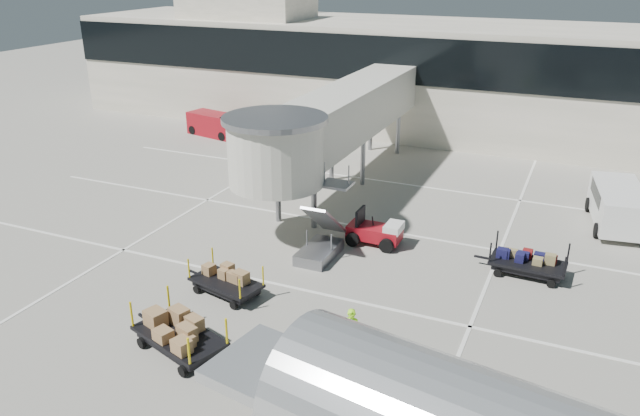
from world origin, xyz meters
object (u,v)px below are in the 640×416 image
at_px(box_cart_near, 176,334).
at_px(belt_loader, 215,125).
at_px(suitcase_cart, 529,263).
at_px(baggage_tug, 376,232).
at_px(box_cart_far, 227,283).
at_px(ground_worker, 351,332).
at_px(minivan, 617,203).

height_order(box_cart_near, belt_loader, belt_loader).
bearing_deg(box_cart_near, suitcase_cart, 63.94).
height_order(baggage_tug, box_cart_near, baggage_tug).
bearing_deg(box_cart_far, belt_loader, 136.76).
xyz_separation_m(baggage_tug, ground_worker, (2.13, -8.72, 0.26)).
height_order(baggage_tug, ground_worker, ground_worker).
height_order(baggage_tug, minivan, minivan).
bearing_deg(ground_worker, suitcase_cart, 52.50).
bearing_deg(suitcase_cart, baggage_tug, 179.62).
bearing_deg(suitcase_cart, minivan, 67.99).
bearing_deg(box_cart_near, baggage_tug, 91.02).
height_order(box_cart_far, belt_loader, belt_loader).
bearing_deg(baggage_tug, box_cart_far, -119.03).
distance_m(baggage_tug, box_cart_far, 7.93).
bearing_deg(minivan, belt_loader, 158.71).
bearing_deg(ground_worker, box_cart_near, -165.52).
relative_size(box_cart_far, belt_loader, 0.77).
bearing_deg(belt_loader, suitcase_cart, -16.99).
height_order(box_cart_near, minivan, minivan).
bearing_deg(belt_loader, box_cart_far, -43.80).
bearing_deg(box_cart_near, belt_loader, 138.41).
bearing_deg(ground_worker, belt_loader, 124.16).
xyz_separation_m(box_cart_near, box_cart_far, (-0.45, 4.04, -0.13)).
bearing_deg(baggage_tug, ground_worker, -76.05).
xyz_separation_m(suitcase_cart, ground_worker, (-4.86, -8.39, 0.31)).
height_order(suitcase_cart, minivan, minivan).
relative_size(box_cart_far, minivan, 0.67).
xyz_separation_m(box_cart_near, ground_worker, (5.55, 2.23, 0.22)).
xyz_separation_m(baggage_tug, box_cart_far, (-3.88, -6.92, -0.09)).
distance_m(ground_worker, belt_loader, 29.65).
bearing_deg(suitcase_cart, box_cart_near, -132.06).
distance_m(box_cart_near, belt_loader, 28.20).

